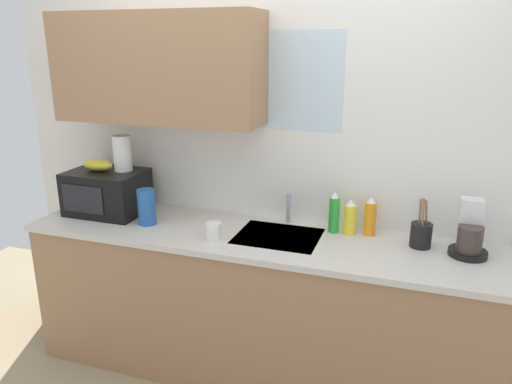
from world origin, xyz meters
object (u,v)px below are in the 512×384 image
at_px(mug_white, 214,231).
at_px(dish_soap_bottle_yellow, 350,218).
at_px(dish_soap_bottle_green, 334,213).
at_px(banana_bunch, 98,165).
at_px(utensil_crock, 421,234).
at_px(coffee_maker, 469,234).
at_px(microwave, 107,192).
at_px(paper_towel_roll, 122,153).
at_px(cereal_canister, 147,207).
at_px(dish_soap_bottle_orange, 370,217).

bearing_deg(mug_white, dish_soap_bottle_yellow, 25.10).
xyz_separation_m(dish_soap_bottle_green, dish_soap_bottle_yellow, (0.09, 0.00, -0.02)).
distance_m(banana_bunch, utensil_crock, 1.94).
bearing_deg(dish_soap_bottle_yellow, coffee_maker, -6.97).
distance_m(microwave, banana_bunch, 0.18).
height_order(banana_bunch, coffee_maker, banana_bunch).
height_order(dish_soap_bottle_green, dish_soap_bottle_yellow, dish_soap_bottle_green).
bearing_deg(paper_towel_roll, microwave, -152.83).
height_order(paper_towel_roll, dish_soap_bottle_green, paper_towel_roll).
relative_size(banana_bunch, cereal_canister, 0.94).
bearing_deg(dish_soap_bottle_yellow, dish_soap_bottle_orange, 12.57).
bearing_deg(dish_soap_bottle_orange, cereal_canister, -168.51).
xyz_separation_m(coffee_maker, dish_soap_bottle_green, (-0.70, 0.07, 0.01)).
distance_m(coffee_maker, mug_white, 1.33).
xyz_separation_m(dish_soap_bottle_orange, mug_white, (-0.80, -0.35, -0.06)).
distance_m(paper_towel_roll, dish_soap_bottle_green, 1.34).
height_order(banana_bunch, paper_towel_roll, paper_towel_roll).
bearing_deg(dish_soap_bottle_orange, utensil_crock, -17.72).
xyz_separation_m(dish_soap_bottle_green, dish_soap_bottle_orange, (0.20, 0.03, -0.01)).
height_order(mug_white, utensil_crock, utensil_crock).
bearing_deg(paper_towel_roll, cereal_canister, -32.01).
relative_size(microwave, utensil_crock, 1.67).
height_order(microwave, dish_soap_bottle_orange, microwave).
bearing_deg(utensil_crock, cereal_canister, -173.70).
distance_m(dish_soap_bottle_green, utensil_crock, 0.48).
xyz_separation_m(dish_soap_bottle_yellow, dish_soap_bottle_orange, (0.11, 0.02, 0.01)).
bearing_deg(microwave, coffee_maker, 1.63).
bearing_deg(microwave, dish_soap_bottle_orange, 5.64).
bearing_deg(dish_soap_bottle_green, utensil_crock, -7.42).
height_order(microwave, dish_soap_bottle_yellow, microwave).
height_order(dish_soap_bottle_green, mug_white, dish_soap_bottle_green).
height_order(microwave, paper_towel_roll, paper_towel_roll).
relative_size(dish_soap_bottle_green, utensil_crock, 0.87).
relative_size(dish_soap_bottle_orange, cereal_canister, 1.05).
bearing_deg(mug_white, dish_soap_bottle_orange, 23.52).
height_order(coffee_maker, cereal_canister, coffee_maker).
bearing_deg(microwave, paper_towel_roll, 27.17).
bearing_deg(dish_soap_bottle_orange, mug_white, -156.48).
xyz_separation_m(paper_towel_roll, dish_soap_bottle_green, (1.31, 0.08, -0.27)).
bearing_deg(utensil_crock, paper_towel_roll, -179.36).
distance_m(microwave, mug_white, 0.83).
xyz_separation_m(banana_bunch, coffee_maker, (2.16, 0.06, -0.20)).
bearing_deg(dish_soap_bottle_yellow, banana_bunch, -175.09).
distance_m(banana_bunch, dish_soap_bottle_yellow, 1.57).
bearing_deg(coffee_maker, dish_soap_bottle_yellow, 173.03).
height_order(banana_bunch, dish_soap_bottle_orange, banana_bunch).
relative_size(dish_soap_bottle_yellow, utensil_crock, 0.74).
bearing_deg(microwave, mug_white, -13.13).
bearing_deg(mug_white, banana_bunch, 167.50).
bearing_deg(cereal_canister, paper_towel_roll, 147.99).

